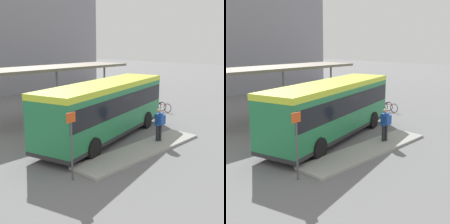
{
  "view_description": "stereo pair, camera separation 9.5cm",
  "coord_description": "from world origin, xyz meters",
  "views": [
    {
      "loc": [
        -12.42,
        -12.13,
        5.47
      ],
      "look_at": [
        0.51,
        0.0,
        1.46
      ],
      "focal_mm": 50.0,
      "sensor_mm": 36.0,
      "label": 1
    },
    {
      "loc": [
        -12.35,
        -12.2,
        5.47
      ],
      "look_at": [
        0.51,
        0.0,
        1.46
      ],
      "focal_mm": 50.0,
      "sensor_mm": 36.0,
      "label": 2
    }
  ],
  "objects": [
    {
      "name": "ground_plane",
      "position": [
        0.0,
        0.0,
        0.0
      ],
      "size": [
        120.0,
        120.0,
        0.0
      ],
      "primitive_type": "plane",
      "color": "slate"
    },
    {
      "name": "city_bus",
      "position": [
        0.01,
        0.0,
        1.88
      ],
      "size": [
        10.56,
        4.86,
        3.23
      ],
      "rotation": [
        0.0,
        0.0,
        0.24
      ],
      "color": "#237A47",
      "rests_on": "ground_plane"
    },
    {
      "name": "platform_sign",
      "position": [
        -4.98,
        -2.97,
        1.56
      ],
      "size": [
        0.44,
        0.08,
        2.8
      ],
      "color": "#4C4C51",
      "rests_on": "ground_plane"
    },
    {
      "name": "bicycle_green",
      "position": [
        8.18,
        2.9,
        0.33
      ],
      "size": [
        0.48,
        1.52,
        0.66
      ],
      "rotation": [
        0.0,
        0.0,
        1.58
      ],
      "color": "black",
      "rests_on": "ground_plane"
    },
    {
      "name": "pedestrian_waiting",
      "position": [
        1.32,
        -2.8,
        1.16
      ],
      "size": [
        0.49,
        0.53,
        1.81
      ],
      "rotation": [
        0.0,
        0.0,
        1.34
      ],
      "color": "#232328",
      "rests_on": "curb_island"
    },
    {
      "name": "bicycle_black",
      "position": [
        8.26,
        2.24,
        0.38
      ],
      "size": [
        0.48,
        1.75,
        0.75
      ],
      "rotation": [
        0.0,
        0.0,
        -1.53
      ],
      "color": "black",
      "rests_on": "ground_plane"
    },
    {
      "name": "bicycle_blue",
      "position": [
        7.85,
        3.56,
        0.35
      ],
      "size": [
        0.48,
        1.59,
        0.69
      ],
      "rotation": [
        0.0,
        0.0,
        1.4
      ],
      "color": "black",
      "rests_on": "ground_plane"
    },
    {
      "name": "curb_island",
      "position": [
        -0.32,
        -2.9,
        0.06
      ],
      "size": [
        8.19,
        1.8,
        0.12
      ],
      "color": "#9E9E99",
      "rests_on": "ground_plane"
    },
    {
      "name": "bicycle_red",
      "position": [
        8.1,
        1.59,
        0.37
      ],
      "size": [
        0.48,
        1.69,
        0.73
      ],
      "rotation": [
        0.0,
        0.0,
        -1.59
      ],
      "color": "black",
      "rests_on": "ground_plane"
    },
    {
      "name": "station_shelter",
      "position": [
        1.17,
        6.07,
        3.59
      ],
      "size": [
        11.49,
        3.33,
        3.75
      ],
      "color": "#706656",
      "rests_on": "ground_plane"
    },
    {
      "name": "potted_planter_near_shelter",
      "position": [
        0.55,
        3.25,
        0.7
      ],
      "size": [
        0.89,
        0.89,
        1.35
      ],
      "color": "slate",
      "rests_on": "ground_plane"
    }
  ]
}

